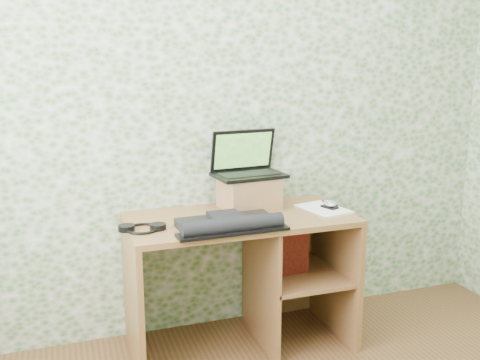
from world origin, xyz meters
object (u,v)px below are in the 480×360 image
object	(u,v)px
keyboard	(229,223)
desk	(252,260)
riser	(249,192)
laptop	(246,165)
notepad	(323,209)

from	to	relation	value
keyboard	desk	bearing A→B (deg)	45.09
riser	laptop	bearing A→B (deg)	90.00
riser	keyboard	size ratio (longest dim) A/B	0.54
laptop	notepad	distance (m)	0.49
desk	laptop	xyz separation A→B (m)	(0.02, 0.16, 0.51)
desk	keyboard	xyz separation A→B (m)	(-0.20, -0.21, 0.30)
desk	laptop	world-z (taller)	laptop
riser	notepad	bearing A→B (deg)	-25.92
notepad	keyboard	bearing A→B (deg)	-178.74
laptop	riser	bearing A→B (deg)	-95.79
keyboard	notepad	distance (m)	0.62
riser	laptop	size ratio (longest dim) A/B	0.74
desk	laptop	size ratio (longest dim) A/B	2.96
desk	keyboard	world-z (taller)	keyboard
desk	laptop	distance (m)	0.53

